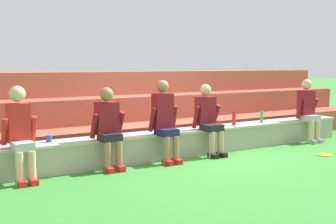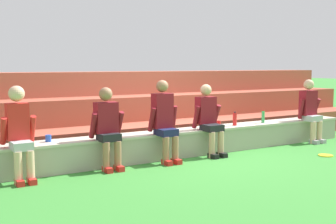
% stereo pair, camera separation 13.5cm
% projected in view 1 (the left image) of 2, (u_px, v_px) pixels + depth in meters
% --- Properties ---
extents(ground_plane, '(80.00, 80.00, 0.00)m').
position_uv_depth(ground_plane, '(196.00, 157.00, 7.80)').
color(ground_plane, '#388433').
extents(stone_seating_wall, '(7.66, 0.52, 0.47)m').
position_uv_depth(stone_seating_wall, '(189.00, 141.00, 7.97)').
color(stone_seating_wall, '#A8A08E').
rests_on(stone_seating_wall, ground).
extents(brick_bleachers, '(11.18, 2.33, 1.50)m').
position_uv_depth(brick_bleachers, '(140.00, 114.00, 9.50)').
color(brick_bleachers, '#A44D39').
rests_on(brick_bleachers, ground).
extents(person_far_left, '(0.48, 0.60, 1.35)m').
position_uv_depth(person_far_left, '(20.00, 131.00, 6.09)').
color(person_far_left, '#DBAD89').
rests_on(person_far_left, ground).
extents(person_left_of_center, '(0.53, 0.47, 1.29)m').
position_uv_depth(person_left_of_center, '(109.00, 126.00, 6.79)').
color(person_left_of_center, '#996B4C').
rests_on(person_left_of_center, ground).
extents(person_center, '(0.52, 0.52, 1.39)m').
position_uv_depth(person_center, '(165.00, 119.00, 7.32)').
color(person_center, '#996B4C').
rests_on(person_center, ground).
extents(person_right_of_center, '(0.54, 0.58, 1.29)m').
position_uv_depth(person_right_of_center, '(209.00, 118.00, 7.88)').
color(person_right_of_center, tan).
rests_on(person_right_of_center, ground).
extents(person_far_right, '(0.54, 0.50, 1.34)m').
position_uv_depth(person_far_right, '(308.00, 109.00, 9.27)').
color(person_far_right, '#DBAD89').
rests_on(person_far_right, ground).
extents(water_bottle_near_right, '(0.06, 0.06, 0.21)m').
position_uv_depth(water_bottle_near_right, '(172.00, 125.00, 7.79)').
color(water_bottle_near_right, blue).
rests_on(water_bottle_near_right, stone_seating_wall).
extents(water_bottle_near_left, '(0.06, 0.06, 0.26)m').
position_uv_depth(water_bottle_near_left, '(262.00, 116.00, 8.87)').
color(water_bottle_near_left, green).
rests_on(water_bottle_near_left, stone_seating_wall).
extents(water_bottle_mid_left, '(0.08, 0.08, 0.27)m').
position_uv_depth(water_bottle_mid_left, '(234.00, 119.00, 8.45)').
color(water_bottle_mid_left, red).
rests_on(water_bottle_mid_left, stone_seating_wall).
extents(plastic_cup_left_end, '(0.08, 0.08, 0.11)m').
position_uv_depth(plastic_cup_left_end, '(218.00, 123.00, 8.33)').
color(plastic_cup_left_end, red).
rests_on(plastic_cup_left_end, stone_seating_wall).
extents(plastic_cup_right_end, '(0.09, 0.09, 0.11)m').
position_uv_depth(plastic_cup_right_end, '(49.00, 139.00, 6.62)').
color(plastic_cup_right_end, blue).
rests_on(plastic_cup_right_end, stone_seating_wall).
extents(frisbee, '(0.26, 0.26, 0.02)m').
position_uv_depth(frisbee, '(324.00, 155.00, 7.92)').
color(frisbee, yellow).
rests_on(frisbee, ground).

